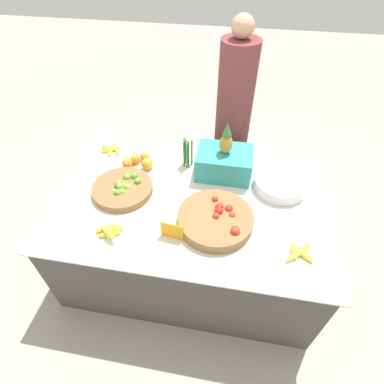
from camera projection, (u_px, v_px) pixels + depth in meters
name	position (u px, v px, depth m)	size (l,w,h in m)	color
ground_plane	(192.00, 256.00, 2.37)	(12.00, 12.00, 0.00)	#A39E93
market_table	(192.00, 230.00, 2.13)	(1.72, 1.15, 0.67)	#4C4742
lime_bowl	(123.00, 188.00, 1.92)	(0.38, 0.38, 0.10)	olive
tomato_basket	(216.00, 219.00, 1.73)	(0.44, 0.44, 0.10)	olive
orange_pile	(139.00, 161.00, 2.11)	(0.22, 0.17, 0.08)	orange
metal_bowl	(280.00, 184.00, 1.94)	(0.34, 0.34, 0.07)	silver
price_sign	(172.00, 231.00, 1.64)	(0.13, 0.02, 0.11)	orange
produce_crate	(224.00, 161.00, 2.00)	(0.36, 0.27, 0.40)	teal
veg_bundle	(187.00, 153.00, 2.06)	(0.07, 0.07, 0.20)	#428438
banana_bunch_front_center	(109.00, 230.00, 1.68)	(0.16, 0.14, 0.06)	yellow
banana_bunch_middle_right	(299.00, 252.00, 1.59)	(0.16, 0.15, 0.04)	yellow
banana_bunch_middle_left	(112.00, 149.00, 2.24)	(0.17, 0.15, 0.03)	yellow
vendor_person	(232.00, 123.00, 2.47)	(0.28, 0.28, 1.51)	brown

